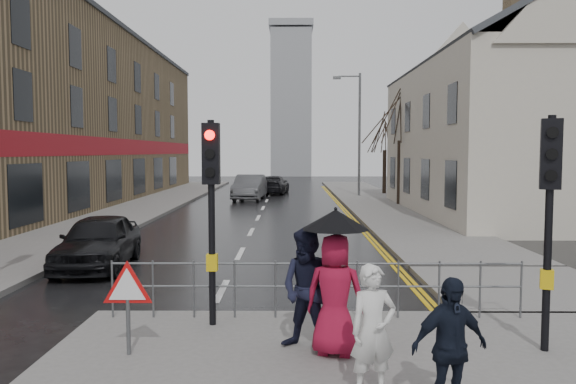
{
  "coord_description": "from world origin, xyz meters",
  "views": [
    {
      "loc": [
        1.51,
        -8.99,
        3.02
      ],
      "look_at": [
        1.43,
        5.29,
        2.0
      ],
      "focal_mm": 35.0,
      "sensor_mm": 36.0,
      "label": 1
    }
  ],
  "objects_px": {
    "pedestrian_b": "(309,290)",
    "pedestrian_with_umbrella": "(335,277)",
    "car_parked": "(98,241)",
    "car_mid": "(250,187)",
    "pedestrian_d": "(449,347)",
    "pedestrian_a": "(373,330)"
  },
  "relations": [
    {
      "from": "pedestrian_b",
      "to": "pedestrian_with_umbrella",
      "type": "relative_size",
      "value": 0.86
    },
    {
      "from": "car_parked",
      "to": "car_mid",
      "type": "relative_size",
      "value": 0.85
    },
    {
      "from": "pedestrian_d",
      "to": "car_mid",
      "type": "xyz_separation_m",
      "value": [
        -4.33,
        29.24,
        -0.12
      ]
    },
    {
      "from": "pedestrian_a",
      "to": "car_mid",
      "type": "xyz_separation_m",
      "value": [
        -3.58,
        28.7,
        -0.13
      ]
    },
    {
      "from": "pedestrian_with_umbrella",
      "to": "pedestrian_d",
      "type": "height_order",
      "value": "pedestrian_with_umbrella"
    },
    {
      "from": "pedestrian_with_umbrella",
      "to": "pedestrian_d",
      "type": "bearing_deg",
      "value": -59.62
    },
    {
      "from": "pedestrian_with_umbrella",
      "to": "car_parked",
      "type": "xyz_separation_m",
      "value": [
        -5.65,
        6.65,
        -0.57
      ]
    },
    {
      "from": "pedestrian_b",
      "to": "pedestrian_d",
      "type": "xyz_separation_m",
      "value": [
        1.46,
        -2.05,
        -0.12
      ]
    },
    {
      "from": "pedestrian_with_umbrella",
      "to": "pedestrian_d",
      "type": "relative_size",
      "value": 1.35
    },
    {
      "from": "pedestrian_with_umbrella",
      "to": "car_parked",
      "type": "height_order",
      "value": "pedestrian_with_umbrella"
    },
    {
      "from": "pedestrian_with_umbrella",
      "to": "car_mid",
      "type": "height_order",
      "value": "pedestrian_with_umbrella"
    },
    {
      "from": "pedestrian_a",
      "to": "pedestrian_with_umbrella",
      "type": "xyz_separation_m",
      "value": [
        -0.34,
        1.33,
        0.34
      ]
    },
    {
      "from": "pedestrian_a",
      "to": "car_parked",
      "type": "relative_size",
      "value": 0.38
    },
    {
      "from": "pedestrian_b",
      "to": "pedestrian_with_umbrella",
      "type": "bearing_deg",
      "value": -0.15
    },
    {
      "from": "pedestrian_a",
      "to": "pedestrian_d",
      "type": "xyz_separation_m",
      "value": [
        0.75,
        -0.54,
        -0.01
      ]
    },
    {
      "from": "pedestrian_b",
      "to": "car_parked",
      "type": "height_order",
      "value": "pedestrian_b"
    },
    {
      "from": "pedestrian_d",
      "to": "car_parked",
      "type": "relative_size",
      "value": 0.38
    },
    {
      "from": "pedestrian_a",
      "to": "pedestrian_d",
      "type": "bearing_deg",
      "value": -50.7
    },
    {
      "from": "pedestrian_b",
      "to": "pedestrian_d",
      "type": "relative_size",
      "value": 1.15
    },
    {
      "from": "pedestrian_a",
      "to": "pedestrian_d",
      "type": "relative_size",
      "value": 1.02
    },
    {
      "from": "pedestrian_with_umbrella",
      "to": "car_parked",
      "type": "relative_size",
      "value": 0.51
    },
    {
      "from": "pedestrian_b",
      "to": "pedestrian_d",
      "type": "height_order",
      "value": "pedestrian_b"
    }
  ]
}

